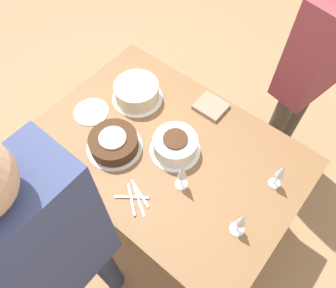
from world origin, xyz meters
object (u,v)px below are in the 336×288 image
person_cutting (54,253)px  wine_glass_near (241,221)px  wine_glass_far (281,172)px  cake_center_white (175,145)px  cake_front_chocolate (114,143)px  wine_glass_extra (182,172)px  person_watching (314,66)px  cake_back_decorated (137,92)px

person_cutting → wine_glass_near: bearing=-36.8°
wine_glass_near → wine_glass_far: size_ratio=0.96×
cake_center_white → cake_front_chocolate: cake_center_white is taller
cake_center_white → wine_glass_near: (0.49, -0.15, 0.06)m
wine_glass_far → wine_glass_extra: bearing=-140.1°
cake_front_chocolate → wine_glass_extra: 0.42m
wine_glass_near → person_cutting: person_cutting is taller
person_watching → wine_glass_extra: bearing=1.8°
cake_center_white → cake_back_decorated: cake_center_white is taller
cake_back_decorated → wine_glass_extra: bearing=-26.9°
wine_glass_near → person_watching: bearing=99.6°
wine_glass_near → person_cutting: bearing=-126.9°
wine_glass_near → wine_glass_far: (0.02, 0.32, 0.01)m
cake_front_chocolate → cake_center_white: bearing=35.8°
wine_glass_far → wine_glass_extra: wine_glass_extra is taller
cake_front_chocolate → person_watching: bearing=61.0°
wine_glass_far → wine_glass_extra: (-0.36, -0.30, 0.01)m
cake_center_white → cake_back_decorated: 0.42m
cake_front_chocolate → cake_back_decorated: bearing=112.1°
wine_glass_near → person_watching: (-0.17, 1.01, 0.05)m
wine_glass_near → person_cutting: (-0.45, -0.60, 0.18)m
wine_glass_near → person_watching: 1.02m
wine_glass_near → cake_center_white: bearing=162.6°
cake_front_chocolate → cake_back_decorated: (-0.13, 0.33, 0.01)m
wine_glass_far → person_cutting: 1.04m
wine_glass_near → wine_glass_far: bearing=86.9°
cake_front_chocolate → wine_glass_near: size_ratio=1.64×
cake_back_decorated → person_watching: 1.02m
wine_glass_near → wine_glass_extra: bearing=177.0°
wine_glass_near → cake_back_decorated: bearing=161.6°
wine_glass_far → person_watching: bearing=105.2°
cake_center_white → wine_glass_far: 0.54m
cake_back_decorated → wine_glass_extra: 0.62m
cake_center_white → wine_glass_far: (0.51, 0.16, 0.07)m
cake_front_chocolate → wine_glass_far: 0.85m
person_cutting → wine_glass_extra: bearing=-10.0°
cake_center_white → cake_front_chocolate: bearing=-144.2°
person_watching → wine_glass_near: bearing=21.0°
person_cutting → cake_front_chocolate: bearing=28.3°
wine_glass_far → person_watching: (-0.19, 0.69, 0.04)m
cake_center_white → cake_back_decorated: (-0.40, 0.14, 0.00)m
cake_front_chocolate → cake_back_decorated: size_ratio=1.00×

